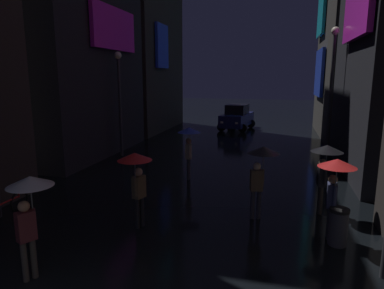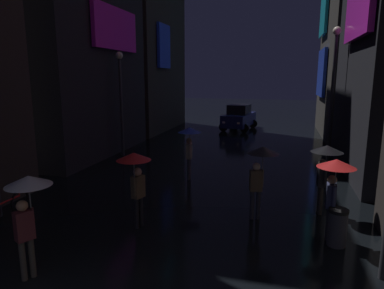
{
  "view_description": "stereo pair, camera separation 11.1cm",
  "coord_description": "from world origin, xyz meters",
  "px_view_note": "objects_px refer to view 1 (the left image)",
  "views": [
    {
      "loc": [
        2.78,
        -2.66,
        4.04
      ],
      "look_at": [
        0.0,
        8.22,
        1.79
      ],
      "focal_mm": 32.0,
      "sensor_mm": 36.0,
      "label": 1
    },
    {
      "loc": [
        2.89,
        -2.63,
        4.04
      ],
      "look_at": [
        0.0,
        8.22,
        1.79
      ],
      "focal_mm": 32.0,
      "sensor_mm": 36.0,
      "label": 2
    }
  ],
  "objects_px": {
    "pedestrian_midstreet_centre_red": "(136,169)",
    "pedestrian_midstreet_left_red": "(335,176)",
    "trash_bin": "(338,227)",
    "pedestrian_foreground_right_blue": "(189,139)",
    "pedestrian_foreground_left_black": "(325,160)",
    "bicycle_parked_at_storefront": "(6,207)",
    "pedestrian_near_crossing_clear": "(29,199)",
    "streetlamp_left_far": "(119,92)",
    "streetlamp_right_far": "(332,82)",
    "pedestrian_far_right_black": "(261,162)",
    "car_distant": "(237,117)"
  },
  "relations": [
    {
      "from": "pedestrian_far_right_black",
      "to": "bicycle_parked_at_storefront",
      "type": "relative_size",
      "value": 1.16
    },
    {
      "from": "pedestrian_midstreet_left_red",
      "to": "streetlamp_right_far",
      "type": "bearing_deg",
      "value": 84.18
    },
    {
      "from": "pedestrian_foreground_left_black",
      "to": "car_distant",
      "type": "height_order",
      "value": "pedestrian_foreground_left_black"
    },
    {
      "from": "bicycle_parked_at_storefront",
      "to": "streetlamp_right_far",
      "type": "distance_m",
      "value": 13.7
    },
    {
      "from": "streetlamp_right_far",
      "to": "bicycle_parked_at_storefront",
      "type": "bearing_deg",
      "value": -136.36
    },
    {
      "from": "pedestrian_foreground_left_black",
      "to": "pedestrian_near_crossing_clear",
      "type": "xyz_separation_m",
      "value": [
        -6.04,
        -4.84,
        0.0
      ]
    },
    {
      "from": "pedestrian_foreground_right_blue",
      "to": "car_distant",
      "type": "relative_size",
      "value": 0.49
    },
    {
      "from": "bicycle_parked_at_storefront",
      "to": "car_distant",
      "type": "xyz_separation_m",
      "value": [
        4.25,
        18.7,
        0.54
      ]
    },
    {
      "from": "pedestrian_foreground_left_black",
      "to": "pedestrian_midstreet_left_red",
      "type": "xyz_separation_m",
      "value": [
        0.03,
        -1.7,
        0.0
      ]
    },
    {
      "from": "pedestrian_midstreet_centre_red",
      "to": "pedestrian_midstreet_left_red",
      "type": "distance_m",
      "value": 4.95
    },
    {
      "from": "pedestrian_foreground_left_black",
      "to": "streetlamp_left_far",
      "type": "relative_size",
      "value": 0.41
    },
    {
      "from": "pedestrian_near_crossing_clear",
      "to": "streetlamp_left_far",
      "type": "height_order",
      "value": "streetlamp_left_far"
    },
    {
      "from": "car_distant",
      "to": "streetlamp_left_far",
      "type": "xyz_separation_m",
      "value": [
        -4.65,
        -10.45,
        2.36
      ]
    },
    {
      "from": "pedestrian_midstreet_left_red",
      "to": "bicycle_parked_at_storefront",
      "type": "relative_size",
      "value": 1.16
    },
    {
      "from": "pedestrian_far_right_black",
      "to": "trash_bin",
      "type": "height_order",
      "value": "pedestrian_far_right_black"
    },
    {
      "from": "pedestrian_foreground_right_blue",
      "to": "streetlamp_left_far",
      "type": "bearing_deg",
      "value": 144.0
    },
    {
      "from": "streetlamp_right_far",
      "to": "pedestrian_midstreet_left_red",
      "type": "bearing_deg",
      "value": -95.82
    },
    {
      "from": "car_distant",
      "to": "pedestrian_near_crossing_clear",
      "type": "bearing_deg",
      "value": -94.27
    },
    {
      "from": "pedestrian_midstreet_centre_red",
      "to": "pedestrian_near_crossing_clear",
      "type": "bearing_deg",
      "value": -114.28
    },
    {
      "from": "pedestrian_foreground_left_black",
      "to": "streetlamp_left_far",
      "type": "bearing_deg",
      "value": 148.58
    },
    {
      "from": "trash_bin",
      "to": "pedestrian_midstreet_left_red",
      "type": "bearing_deg",
      "value": 127.44
    },
    {
      "from": "pedestrian_near_crossing_clear",
      "to": "car_distant",
      "type": "bearing_deg",
      "value": 85.73
    },
    {
      "from": "trash_bin",
      "to": "pedestrian_foreground_right_blue",
      "type": "bearing_deg",
      "value": 138.98
    },
    {
      "from": "pedestrian_foreground_left_black",
      "to": "pedestrian_near_crossing_clear",
      "type": "height_order",
      "value": "same"
    },
    {
      "from": "car_distant",
      "to": "streetlamp_left_far",
      "type": "distance_m",
      "value": 11.68
    },
    {
      "from": "streetlamp_left_far",
      "to": "pedestrian_midstreet_centre_red",
      "type": "bearing_deg",
      "value": -61.6
    },
    {
      "from": "pedestrian_near_crossing_clear",
      "to": "pedestrian_foreground_right_blue",
      "type": "bearing_deg",
      "value": 79.34
    },
    {
      "from": "pedestrian_far_right_black",
      "to": "pedestrian_near_crossing_clear",
      "type": "bearing_deg",
      "value": -136.05
    },
    {
      "from": "pedestrian_midstreet_centre_red",
      "to": "pedestrian_foreground_right_blue",
      "type": "bearing_deg",
      "value": 87.57
    },
    {
      "from": "pedestrian_far_right_black",
      "to": "bicycle_parked_at_storefront",
      "type": "height_order",
      "value": "pedestrian_far_right_black"
    },
    {
      "from": "pedestrian_midstreet_centre_red",
      "to": "bicycle_parked_at_storefront",
      "type": "bearing_deg",
      "value": -174.17
    },
    {
      "from": "car_distant",
      "to": "bicycle_parked_at_storefront",
      "type": "bearing_deg",
      "value": -102.8
    },
    {
      "from": "pedestrian_midstreet_centre_red",
      "to": "pedestrian_far_right_black",
      "type": "distance_m",
      "value": 3.47
    },
    {
      "from": "pedestrian_near_crossing_clear",
      "to": "car_distant",
      "type": "height_order",
      "value": "pedestrian_near_crossing_clear"
    },
    {
      "from": "pedestrian_near_crossing_clear",
      "to": "trash_bin",
      "type": "distance_m",
      "value": 6.99
    },
    {
      "from": "pedestrian_foreground_right_blue",
      "to": "pedestrian_far_right_black",
      "type": "xyz_separation_m",
      "value": [
        2.91,
        -3.08,
        0.0
      ]
    },
    {
      "from": "pedestrian_foreground_right_blue",
      "to": "streetlamp_left_far",
      "type": "height_order",
      "value": "streetlamp_left_far"
    },
    {
      "from": "pedestrian_foreground_left_black",
      "to": "bicycle_parked_at_storefront",
      "type": "xyz_separation_m",
      "value": [
        -8.73,
        -2.67,
        -1.28
      ]
    },
    {
      "from": "pedestrian_far_right_black",
      "to": "streetlamp_right_far",
      "type": "xyz_separation_m",
      "value": [
        2.64,
        7.21,
        2.13
      ]
    },
    {
      "from": "pedestrian_midstreet_centre_red",
      "to": "streetlamp_left_far",
      "type": "xyz_separation_m",
      "value": [
        -4.25,
        7.86,
        1.62
      ]
    },
    {
      "from": "pedestrian_midstreet_centre_red",
      "to": "trash_bin",
      "type": "bearing_deg",
      "value": 4.58
    },
    {
      "from": "streetlamp_right_far",
      "to": "trash_bin",
      "type": "bearing_deg",
      "value": -94.79
    },
    {
      "from": "pedestrian_foreground_right_blue",
      "to": "streetlamp_right_far",
      "type": "relative_size",
      "value": 0.34
    },
    {
      "from": "car_distant",
      "to": "pedestrian_midstreet_left_red",
      "type": "bearing_deg",
      "value": -75.71
    },
    {
      "from": "streetlamp_right_far",
      "to": "pedestrian_far_right_black",
      "type": "bearing_deg",
      "value": -110.11
    },
    {
      "from": "pedestrian_midstreet_left_red",
      "to": "pedestrian_far_right_black",
      "type": "xyz_separation_m",
      "value": [
        -1.81,
        0.97,
        0.0
      ]
    },
    {
      "from": "pedestrian_midstreet_left_red",
      "to": "car_distant",
      "type": "relative_size",
      "value": 0.49
    },
    {
      "from": "streetlamp_left_far",
      "to": "streetlamp_right_far",
      "type": "bearing_deg",
      "value": 5.16
    },
    {
      "from": "pedestrian_midstreet_left_red",
      "to": "streetlamp_left_far",
      "type": "bearing_deg",
      "value": 141.55
    },
    {
      "from": "trash_bin",
      "to": "pedestrian_far_right_black",
      "type": "bearing_deg",
      "value": 149.47
    }
  ]
}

